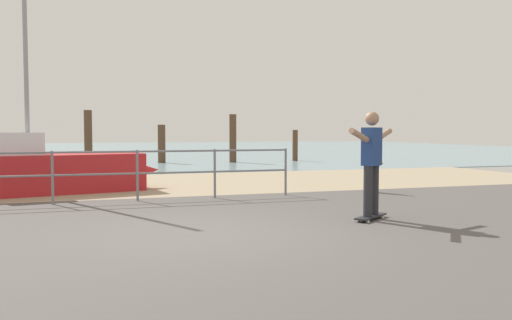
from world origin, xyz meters
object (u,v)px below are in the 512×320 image
object	(u,v)px
bollard_short	(374,181)
seagull	(375,165)
skateboard	(371,217)
skateboarder	(372,157)
sailboat	(50,171)

from	to	relation	value
bollard_short	seagull	xyz separation A→B (m)	(0.01, -0.02, 0.37)
skateboard	bollard_short	distance (m)	3.77
bollard_short	seagull	bearing A→B (deg)	-69.63
skateboarder	bollard_short	size ratio (longest dim) A/B	2.86
sailboat	skateboarder	xyz separation A→B (m)	(5.16, -5.41, 0.49)
sailboat	bollard_short	bearing A→B (deg)	-17.16
seagull	skateboard	bearing A→B (deg)	-121.42
sailboat	seagull	bearing A→B (deg)	-17.26
skateboard	skateboarder	size ratio (longest dim) A/B	0.47
skateboard	seagull	size ratio (longest dim) A/B	1.62
bollard_short	seagull	size ratio (longest dim) A/B	1.22
skateboard	sailboat	bearing A→B (deg)	133.62
skateboarder	seagull	size ratio (longest dim) A/B	3.49
skateboard	bollard_short	world-z (taller)	bollard_short
skateboard	seagull	world-z (taller)	seagull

